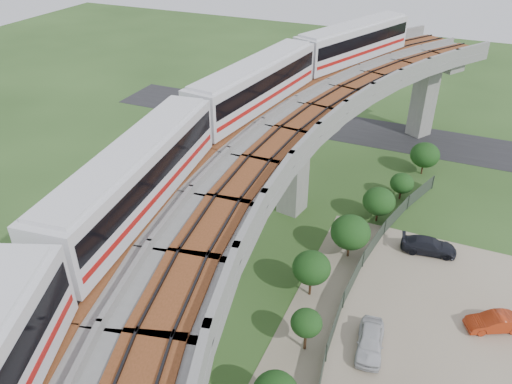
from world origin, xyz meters
TOP-DOWN VIEW (x-y plane):
  - ground at (0.00, 0.00)m, footprint 160.00×160.00m
  - dirt_lot at (14.00, -2.00)m, footprint 18.00×26.00m
  - asphalt_road at (0.00, 30.00)m, footprint 60.00×8.00m
  - viaduct at (3.84, 0.00)m, footprint 19.58×73.98m
  - metro_train at (0.35, -0.54)m, footprint 10.97×61.34m
  - fence at (9.75, 0.00)m, footprint 3.87×38.73m
  - tree_0 at (10.88, 22.01)m, footprint 2.92×2.92m
  - tree_1 at (9.64, 16.21)m, footprint 2.20×2.20m
  - tree_2 at (8.38, 11.68)m, footprint 2.81×2.81m
  - tree_3 at (7.34, 5.80)m, footprint 3.11×3.11m
  - tree_4 at (5.92, 0.40)m, footprint 2.72×2.72m
  - tree_5 at (7.19, -4.48)m, footprint 1.99×1.99m
  - car_white at (10.98, -2.89)m, footprint 2.12×4.22m
  - car_red at (18.15, 2.09)m, footprint 3.87×2.84m
  - car_dark at (13.12, 8.86)m, footprint 4.54×2.39m

SIDE VIEW (x-z plane):
  - ground at x=0.00m, z-range 0.00..0.00m
  - asphalt_road at x=0.00m, z-range 0.00..0.03m
  - dirt_lot at x=14.00m, z-range 0.00..0.04m
  - car_red at x=18.15m, z-range 0.04..1.26m
  - car_dark at x=13.12m, z-range 0.04..1.29m
  - car_white at x=10.98m, z-range 0.04..1.42m
  - fence at x=9.75m, z-range 0.00..1.50m
  - tree_1 at x=9.64m, z-range 0.37..3.00m
  - tree_2 at x=8.38m, z-range 0.41..3.63m
  - tree_0 at x=10.88m, z-range 0.45..3.85m
  - tree_5 at x=7.19m, z-range 0.72..3.88m
  - tree_3 at x=7.34m, z-range 0.52..4.20m
  - tree_4 at x=5.92m, z-range 0.67..4.33m
  - viaduct at x=3.84m, z-range 3.35..14.75m
  - metro_train at x=0.35m, z-range 10.49..14.13m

